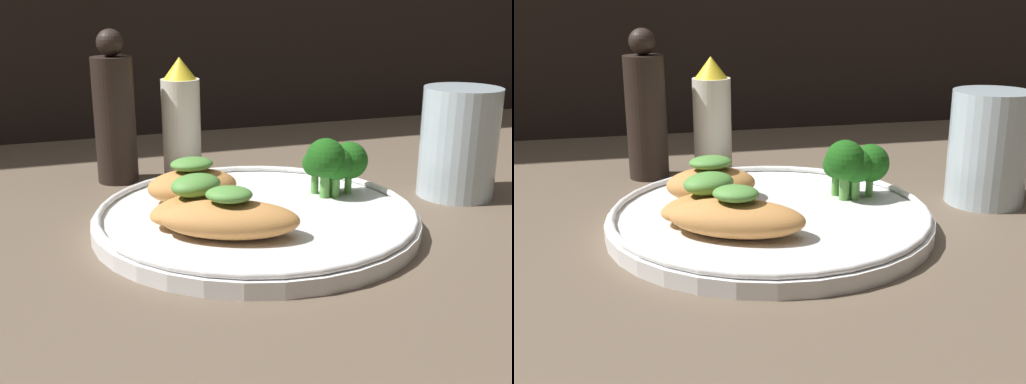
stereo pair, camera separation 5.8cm
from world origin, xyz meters
TOP-DOWN VIEW (x-y plane):
  - ground_plane at (0.00, 0.00)cm, footprint 180.00×180.00cm
  - plate at (0.00, 0.00)cm, footprint 29.63×29.63cm
  - grilled_meat_front at (-4.02, -4.85)cm, footprint 12.86×9.75cm
  - grilled_meat_middle at (-5.57, 0.34)cm, footprint 10.61×8.48cm
  - grilled_meat_back at (-4.65, 5.15)cm, footprint 8.75×6.12cm
  - broccoli_bunch at (8.93, 2.52)cm, footprint 6.58×4.79cm
  - sauce_bottle at (-2.32, 19.46)cm, footprint 4.43×4.43cm
  - pepper_grinder at (-9.86, 19.46)cm, footprint 4.56×4.56cm
  - drinking_glass at (23.14, 2.22)cm, footprint 7.91×7.91cm

SIDE VIEW (x-z plane):
  - ground_plane at x=0.00cm, z-range -1.00..0.00cm
  - plate at x=0.00cm, z-range -0.01..1.99cm
  - grilled_meat_middle at x=-5.57cm, z-range 0.95..5.10cm
  - grilled_meat_front at x=-4.02cm, z-range 0.92..5.22cm
  - grilled_meat_back at x=-4.65cm, z-range 0.99..5.33cm
  - broccoli_bunch at x=8.93cm, z-range 1.91..7.82cm
  - drinking_glass at x=23.14cm, z-range 0.00..11.46cm
  - sauce_bottle at x=-2.32cm, z-range -0.30..13.44cm
  - pepper_grinder at x=-9.86cm, z-range -0.79..16.18cm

